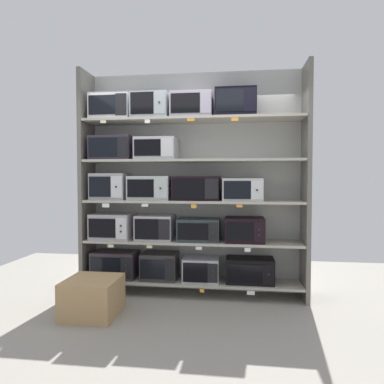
{
  "coord_description": "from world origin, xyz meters",
  "views": [
    {
      "loc": [
        0.55,
        -4.24,
        1.46
      ],
      "look_at": [
        0.0,
        0.0,
        1.29
      ],
      "focal_mm": 32.41,
      "sensor_mm": 36.0,
      "label": 1
    }
  ],
  "objects_px": {
    "microwave_10": "(196,188)",
    "microwave_11": "(243,189)",
    "microwave_6": "(199,229)",
    "microwave_8": "(110,186)",
    "microwave_2": "(201,269)",
    "microwave_5": "(155,227)",
    "microwave_13": "(157,149)",
    "microwave_9": "(150,188)",
    "microwave_3": "(250,270)",
    "shipping_carton": "(93,297)",
    "microwave_17": "(236,104)",
    "microwave_0": "(115,264)",
    "microwave_15": "(151,106)",
    "microwave_14": "(112,107)",
    "microwave_12": "(113,148)",
    "microwave_16": "(192,106)",
    "microwave_7": "(245,230)",
    "microwave_1": "(160,266)",
    "microwave_4": "(113,226)"
  },
  "relations": [
    {
      "from": "microwave_7",
      "to": "microwave_10",
      "type": "xyz_separation_m",
      "value": [
        -0.59,
        -0.0,
        0.5
      ]
    },
    {
      "from": "microwave_0",
      "to": "microwave_9",
      "type": "xyz_separation_m",
      "value": [
        0.46,
        0.0,
        0.98
      ]
    },
    {
      "from": "microwave_1",
      "to": "microwave_9",
      "type": "bearing_deg",
      "value": -179.98
    },
    {
      "from": "shipping_carton",
      "to": "microwave_16",
      "type": "bearing_deg",
      "value": 39.07
    },
    {
      "from": "microwave_11",
      "to": "microwave_7",
      "type": "bearing_deg",
      "value": 0.44
    },
    {
      "from": "microwave_0",
      "to": "shipping_carton",
      "type": "height_order",
      "value": "microwave_0"
    },
    {
      "from": "microwave_0",
      "to": "microwave_4",
      "type": "distance_m",
      "value": 0.49
    },
    {
      "from": "microwave_14",
      "to": "microwave_16",
      "type": "xyz_separation_m",
      "value": [
        1.02,
        -0.0,
        -0.01
      ]
    },
    {
      "from": "microwave_12",
      "to": "shipping_carton",
      "type": "xyz_separation_m",
      "value": [
        0.05,
        -0.78,
        -1.64
      ]
    },
    {
      "from": "microwave_4",
      "to": "microwave_9",
      "type": "relative_size",
      "value": 0.97
    },
    {
      "from": "microwave_16",
      "to": "microwave_17",
      "type": "height_order",
      "value": "microwave_17"
    },
    {
      "from": "microwave_12",
      "to": "microwave_17",
      "type": "bearing_deg",
      "value": 0.0
    },
    {
      "from": "microwave_9",
      "to": "microwave_10",
      "type": "distance_m",
      "value": 0.59
    },
    {
      "from": "microwave_8",
      "to": "microwave_9",
      "type": "distance_m",
      "value": 0.52
    },
    {
      "from": "microwave_9",
      "to": "microwave_14",
      "type": "height_order",
      "value": "microwave_14"
    },
    {
      "from": "microwave_2",
      "to": "microwave_3",
      "type": "distance_m",
      "value": 0.59
    },
    {
      "from": "microwave_6",
      "to": "microwave_9",
      "type": "relative_size",
      "value": 0.98
    },
    {
      "from": "microwave_10",
      "to": "microwave_11",
      "type": "relative_size",
      "value": 1.2
    },
    {
      "from": "microwave_3",
      "to": "shipping_carton",
      "type": "distance_m",
      "value": 1.85
    },
    {
      "from": "microwave_14",
      "to": "shipping_carton",
      "type": "relative_size",
      "value": 0.94
    },
    {
      "from": "microwave_2",
      "to": "microwave_12",
      "type": "bearing_deg",
      "value": 179.99
    },
    {
      "from": "microwave_12",
      "to": "microwave_13",
      "type": "bearing_deg",
      "value": 0.02
    },
    {
      "from": "microwave_5",
      "to": "microwave_12",
      "type": "height_order",
      "value": "microwave_12"
    },
    {
      "from": "microwave_15",
      "to": "microwave_16",
      "type": "height_order",
      "value": "microwave_15"
    },
    {
      "from": "microwave_12",
      "to": "shipping_carton",
      "type": "height_order",
      "value": "microwave_12"
    },
    {
      "from": "microwave_8",
      "to": "microwave_10",
      "type": "relative_size",
      "value": 0.77
    },
    {
      "from": "microwave_17",
      "to": "microwave_8",
      "type": "bearing_deg",
      "value": 180.0
    },
    {
      "from": "microwave_0",
      "to": "microwave_7",
      "type": "relative_size",
      "value": 1.19
    },
    {
      "from": "microwave_16",
      "to": "shipping_carton",
      "type": "bearing_deg",
      "value": -140.93
    },
    {
      "from": "microwave_2",
      "to": "microwave_3",
      "type": "relative_size",
      "value": 0.77
    },
    {
      "from": "microwave_5",
      "to": "microwave_15",
      "type": "xyz_separation_m",
      "value": [
        -0.04,
        0.0,
        1.51
      ]
    },
    {
      "from": "microwave_9",
      "to": "microwave_17",
      "type": "height_order",
      "value": "microwave_17"
    },
    {
      "from": "microwave_8",
      "to": "microwave_17",
      "type": "relative_size",
      "value": 0.91
    },
    {
      "from": "microwave_2",
      "to": "microwave_17",
      "type": "relative_size",
      "value": 0.91
    },
    {
      "from": "microwave_6",
      "to": "microwave_15",
      "type": "distance_m",
      "value": 1.64
    },
    {
      "from": "microwave_0",
      "to": "microwave_15",
      "type": "relative_size",
      "value": 1.25
    },
    {
      "from": "microwave_6",
      "to": "microwave_8",
      "type": "xyz_separation_m",
      "value": [
        -1.14,
        -0.0,
        0.53
      ]
    },
    {
      "from": "microwave_14",
      "to": "microwave_17",
      "type": "xyz_separation_m",
      "value": [
        1.55,
        -0.0,
        0.0
      ]
    },
    {
      "from": "microwave_12",
      "to": "microwave_13",
      "type": "distance_m",
      "value": 0.57
    },
    {
      "from": "microwave_11",
      "to": "microwave_17",
      "type": "distance_m",
      "value": 1.04
    },
    {
      "from": "microwave_12",
      "to": "microwave_16",
      "type": "xyz_separation_m",
      "value": [
        1.02,
        0.0,
        0.51
      ]
    },
    {
      "from": "microwave_1",
      "to": "microwave_17",
      "type": "distance_m",
      "value": 2.21
    },
    {
      "from": "microwave_10",
      "to": "microwave_11",
      "type": "xyz_separation_m",
      "value": [
        0.56,
        0.0,
        -0.01
      ]
    },
    {
      "from": "microwave_2",
      "to": "microwave_17",
      "type": "bearing_deg",
      "value": 0.03
    },
    {
      "from": "microwave_1",
      "to": "microwave_15",
      "type": "distance_m",
      "value": 2.0
    },
    {
      "from": "microwave_4",
      "to": "microwave_10",
      "type": "xyz_separation_m",
      "value": [
        1.08,
        -0.0,
        0.49
      ]
    },
    {
      "from": "microwave_6",
      "to": "microwave_17",
      "type": "xyz_separation_m",
      "value": [
        0.44,
        -0.0,
        1.53
      ]
    },
    {
      "from": "microwave_10",
      "to": "microwave_2",
      "type": "bearing_deg",
      "value": -0.08
    },
    {
      "from": "microwave_2",
      "to": "microwave_5",
      "type": "xyz_separation_m",
      "value": [
        -0.59,
        0.0,
        0.51
      ]
    },
    {
      "from": "microwave_5",
      "to": "microwave_13",
      "type": "height_order",
      "value": "microwave_13"
    }
  ]
}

